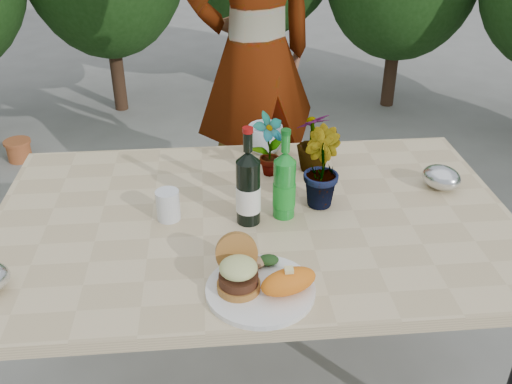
{
  "coord_description": "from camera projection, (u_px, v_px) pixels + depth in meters",
  "views": [
    {
      "loc": [
        -0.13,
        -1.48,
        1.7
      ],
      "look_at": [
        0.0,
        -0.08,
        0.88
      ],
      "focal_mm": 40.0,
      "sensor_mm": 36.0,
      "label": 1
    }
  ],
  "objects": [
    {
      "name": "ground",
      "position": [
        254.0,
        383.0,
        2.14
      ],
      "size": [
        80.0,
        80.0,
        0.0
      ],
      "primitive_type": "plane",
      "color": "slate",
      "rests_on": "ground"
    },
    {
      "name": "patio_table",
      "position": [
        254.0,
        231.0,
        1.79
      ],
      "size": [
        1.6,
        1.0,
        0.75
      ],
      "color": "#CFB88A",
      "rests_on": "ground"
    },
    {
      "name": "dinner_plate",
      "position": [
        260.0,
        290.0,
        1.45
      ],
      "size": [
        0.28,
        0.28,
        0.01
      ],
      "primitive_type": "cylinder",
      "color": "white",
      "rests_on": "patio_table"
    },
    {
      "name": "burger_stack",
      "position": [
        238.0,
        270.0,
        1.43
      ],
      "size": [
        0.11,
        0.16,
        0.11
      ],
      "color": "#B7722D",
      "rests_on": "dinner_plate"
    },
    {
      "name": "sweet_potato",
      "position": [
        288.0,
        281.0,
        1.41
      ],
      "size": [
        0.17,
        0.12,
        0.06
      ],
      "primitive_type": "ellipsoid",
      "rotation": [
        0.0,
        0.0,
        0.35
      ],
      "color": "orange",
      "rests_on": "dinner_plate"
    },
    {
      "name": "grilled_veg",
      "position": [
        264.0,
        261.0,
        1.52
      ],
      "size": [
        0.08,
        0.05,
        0.03
      ],
      "color": "olive",
      "rests_on": "dinner_plate"
    },
    {
      "name": "wine_bottle",
      "position": [
        248.0,
        189.0,
        1.68
      ],
      "size": [
        0.07,
        0.07,
        0.31
      ],
      "rotation": [
        0.0,
        0.0,
        0.35
      ],
      "color": "black",
      "rests_on": "patio_table"
    },
    {
      "name": "sparkling_water",
      "position": [
        284.0,
        186.0,
        1.71
      ],
      "size": [
        0.07,
        0.07,
        0.29
      ],
      "rotation": [
        0.0,
        0.0,
        -0.24
      ],
      "color": "#178125",
      "rests_on": "patio_table"
    },
    {
      "name": "plastic_cup",
      "position": [
        168.0,
        205.0,
        1.72
      ],
      "size": [
        0.07,
        0.07,
        0.09
      ],
      "primitive_type": "cylinder",
      "color": "silver",
      "rests_on": "patio_table"
    },
    {
      "name": "seedling_left",
      "position": [
        269.0,
        145.0,
        1.93
      ],
      "size": [
        0.14,
        0.13,
        0.23
      ],
      "primitive_type": "imported",
      "rotation": [
        0.0,
        0.0,
        0.56
      ],
      "color": "#27591E",
      "rests_on": "patio_table"
    },
    {
      "name": "seedling_mid",
      "position": [
        320.0,
        168.0,
        1.76
      ],
      "size": [
        0.14,
        0.16,
        0.25
      ],
      "primitive_type": "imported",
      "rotation": [
        0.0,
        0.0,
        1.79
      ],
      "color": "#226121",
      "rests_on": "patio_table"
    },
    {
      "name": "seedling_right",
      "position": [
        314.0,
        142.0,
        1.97
      ],
      "size": [
        0.16,
        0.16,
        0.21
      ],
      "primitive_type": "imported",
      "rotation": [
        0.0,
        0.0,
        3.63
      ],
      "color": "#2D581E",
      "rests_on": "patio_table"
    },
    {
      "name": "blue_bowl",
      "position": [
        265.0,
        139.0,
        2.11
      ],
      "size": [
        0.15,
        0.15,
        0.11
      ],
      "primitive_type": "imported",
      "rotation": [
        0.0,
        0.0,
        0.09
      ],
      "color": "silver",
      "rests_on": "patio_table"
    },
    {
      "name": "foil_packet_right",
      "position": [
        441.0,
        177.0,
        1.89
      ],
      "size": [
        0.17,
        0.17,
        0.08
      ],
      "primitive_type": "ellipsoid",
      "rotation": [
        0.0,
        0.0,
        2.26
      ],
      "color": "silver",
      "rests_on": "patio_table"
    },
    {
      "name": "person",
      "position": [
        256.0,
        57.0,
        2.65
      ],
      "size": [
        0.78,
        0.67,
        1.8
      ],
      "primitive_type": "imported",
      "rotation": [
        0.0,
        0.0,
        3.58
      ],
      "color": "#925D49",
      "rests_on": "ground"
    },
    {
      "name": "terracotta_pot",
      "position": [
        19.0,
        150.0,
        3.69
      ],
      "size": [
        0.17,
        0.17,
        0.14
      ],
      "color": "#AF572D",
      "rests_on": "ground"
    }
  ]
}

